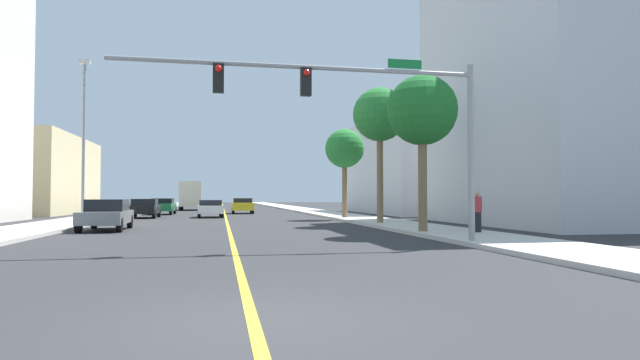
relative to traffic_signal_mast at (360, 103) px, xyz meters
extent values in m
plane|color=#2D2D30|center=(-3.79, 33.20, -4.41)|extent=(192.00, 192.00, 0.00)
cube|color=beige|center=(-12.56, 33.20, -4.34)|extent=(3.42, 168.00, 0.15)
cube|color=beige|center=(4.97, 33.20, -4.34)|extent=(3.42, 168.00, 0.15)
cube|color=yellow|center=(-3.79, 33.20, -4.41)|extent=(0.16, 144.00, 0.01)
cube|color=beige|center=(-22.53, 35.29, -0.92)|extent=(11.43, 16.48, 6.98)
cube|color=silver|center=(18.06, 10.69, 3.35)|extent=(17.67, 14.83, 15.51)
cube|color=silver|center=(16.66, 30.53, -0.02)|extent=(14.85, 17.37, 8.79)
cylinder|color=gray|center=(3.66, 0.00, -1.45)|extent=(0.20, 0.20, 5.61)
cylinder|color=gray|center=(-1.88, 0.00, 1.03)|extent=(11.07, 0.14, 0.14)
cube|color=black|center=(-1.69, 0.00, 0.58)|extent=(0.32, 0.24, 0.84)
sphere|color=red|center=(-1.69, -0.14, 0.83)|extent=(0.20, 0.20, 0.20)
cube|color=black|center=(-4.27, 0.00, 0.58)|extent=(0.32, 0.24, 0.84)
sphere|color=red|center=(-4.27, -0.14, 0.83)|extent=(0.20, 0.20, 0.20)
cube|color=#147233|center=(1.44, 0.00, 1.28)|extent=(1.10, 0.04, 0.28)
cylinder|color=gray|center=(-11.34, 13.98, -0.04)|extent=(0.16, 0.16, 8.44)
cube|color=beige|center=(-11.34, 13.98, 4.32)|extent=(0.56, 0.28, 0.20)
cylinder|color=brown|center=(3.84, 4.49, -1.81)|extent=(0.36, 0.36, 4.91)
sphere|color=#1E6B28|center=(3.84, 4.49, 0.65)|extent=(2.86, 2.86, 2.86)
cone|color=#1E6B28|center=(4.70, 4.53, 0.45)|extent=(0.48, 1.30, 1.34)
cone|color=#1E6B28|center=(3.96, 5.34, 0.45)|extent=(1.44, 0.63, 1.07)
cone|color=#1E6B28|center=(2.99, 4.45, 0.45)|extent=(0.48, 1.20, 1.41)
cone|color=#1E6B28|center=(3.89, 3.64, 0.45)|extent=(1.43, 0.50, 1.37)
cylinder|color=brown|center=(4.30, 11.62, -1.33)|extent=(0.35, 0.35, 5.86)
sphere|color=#287F33|center=(4.30, 11.62, 1.60)|extent=(2.93, 2.93, 2.93)
cone|color=#287F33|center=(5.18, 11.68, 1.40)|extent=(0.52, 1.50, 1.50)
cone|color=#287F33|center=(4.68, 12.41, 1.40)|extent=(1.26, 0.85, 1.62)
cone|color=#287F33|center=(3.62, 12.18, 1.40)|extent=(1.15, 1.32, 1.37)
cone|color=#287F33|center=(3.51, 11.25, 1.40)|extent=(0.93, 1.49, 1.32)
cone|color=#287F33|center=(4.50, 10.77, 1.40)|extent=(1.70, 0.81, 1.40)
cylinder|color=brown|center=(4.07, 18.75, -1.93)|extent=(0.35, 0.35, 4.66)
sphere|color=#287F33|center=(4.07, 18.75, 0.40)|extent=(2.64, 2.64, 2.64)
cone|color=#287F33|center=(4.85, 18.83, 0.20)|extent=(0.55, 1.40, 1.34)
cone|color=#287F33|center=(4.10, 19.55, 0.20)|extent=(1.23, 0.48, 1.24)
cone|color=#287F33|center=(3.27, 18.78, 0.20)|extent=(0.47, 1.11, 1.33)
cone|color=#287F33|center=(4.13, 17.96, 0.20)|extent=(1.23, 0.53, 1.11)
cube|color=white|center=(-4.92, 24.17, -3.81)|extent=(1.97, 4.02, 0.57)
cube|color=black|center=(-4.91, 23.88, -3.32)|extent=(1.66, 1.73, 0.40)
cylinder|color=black|center=(-5.78, 25.57, -4.09)|extent=(0.24, 0.65, 0.64)
cylinder|color=black|center=(-4.16, 25.63, -4.09)|extent=(0.24, 0.65, 0.64)
cylinder|color=black|center=(-5.67, 22.72, -4.09)|extent=(0.24, 0.65, 0.64)
cylinder|color=black|center=(-4.05, 22.78, -4.09)|extent=(0.24, 0.65, 0.64)
cube|color=slate|center=(-9.31, 9.85, -3.81)|extent=(1.96, 4.31, 0.56)
cube|color=black|center=(-9.32, 10.16, -3.26)|extent=(1.68, 2.22, 0.53)
cylinder|color=black|center=(-8.45, 8.30, -4.09)|extent=(0.24, 0.65, 0.64)
cylinder|color=black|center=(-10.09, 8.25, -4.09)|extent=(0.24, 0.65, 0.64)
cylinder|color=black|center=(-8.54, 11.45, -4.09)|extent=(0.24, 0.65, 0.64)
cylinder|color=black|center=(-10.18, 11.41, -4.09)|extent=(0.24, 0.65, 0.64)
cube|color=#196638|center=(-9.10, 31.34, -3.77)|extent=(2.02, 4.23, 0.64)
cube|color=black|center=(-9.10, 31.57, -3.24)|extent=(1.74, 2.01, 0.44)
cylinder|color=black|center=(-8.27, 29.78, -4.09)|extent=(0.23, 0.64, 0.64)
cylinder|color=black|center=(-10.00, 29.82, -4.09)|extent=(0.23, 0.64, 0.64)
cylinder|color=black|center=(-8.20, 32.87, -4.09)|extent=(0.23, 0.64, 0.64)
cylinder|color=black|center=(-9.93, 32.90, -4.09)|extent=(0.23, 0.64, 0.64)
cube|color=black|center=(-9.61, 23.99, -3.78)|extent=(1.94, 3.99, 0.61)
cube|color=black|center=(-9.60, 24.17, -3.25)|extent=(1.69, 1.68, 0.45)
cylinder|color=black|center=(-8.76, 22.55, -4.09)|extent=(0.22, 0.64, 0.64)
cylinder|color=black|center=(-10.47, 22.56, -4.09)|extent=(0.22, 0.64, 0.64)
cylinder|color=black|center=(-8.74, 25.43, -4.09)|extent=(0.22, 0.64, 0.64)
cylinder|color=black|center=(-10.45, 25.44, -4.09)|extent=(0.22, 0.64, 0.64)
cube|color=gold|center=(-2.18, 32.67, -3.75)|extent=(1.95, 4.10, 0.67)
cube|color=black|center=(-2.18, 32.62, -3.21)|extent=(1.70, 1.93, 0.41)
cylinder|color=black|center=(-3.02, 34.17, -4.09)|extent=(0.23, 0.64, 0.64)
cylinder|color=black|center=(-1.32, 34.15, -4.09)|extent=(0.23, 0.64, 0.64)
cylinder|color=black|center=(-3.05, 31.19, -4.09)|extent=(0.23, 0.64, 0.64)
cylinder|color=black|center=(-1.35, 31.17, -4.09)|extent=(0.23, 0.64, 0.64)
cube|color=#194799|center=(-7.63, 48.78, -3.16)|extent=(2.46, 2.11, 1.60)
cube|color=beige|center=(-7.51, 45.15, -2.58)|extent=(2.57, 5.31, 2.77)
cylinder|color=black|center=(-8.68, 48.74, -3.96)|extent=(0.31, 0.91, 0.90)
cylinder|color=black|center=(-6.58, 48.81, -3.96)|extent=(0.31, 0.91, 0.90)
cylinder|color=black|center=(-8.52, 43.80, -3.96)|extent=(0.31, 0.91, 0.90)
cylinder|color=black|center=(-6.42, 43.87, -3.96)|extent=(0.31, 0.91, 0.90)
cylinder|color=black|center=(5.70, 3.53, -3.87)|extent=(0.32, 0.32, 0.78)
cylinder|color=#B23338|center=(5.70, 3.53, -3.17)|extent=(0.38, 0.38, 0.62)
sphere|color=tan|center=(5.70, 3.53, -2.76)|extent=(0.21, 0.21, 0.21)
camera|label=1|loc=(-4.20, -15.23, -2.87)|focal=29.03mm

